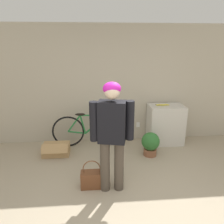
% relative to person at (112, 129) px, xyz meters
% --- Properties ---
extents(ground_plane, '(14.00, 14.00, 0.00)m').
position_rel_person_xyz_m(ground_plane, '(0.23, -0.73, -1.00)').
color(ground_plane, tan).
extents(wall_back, '(8.00, 0.07, 2.60)m').
position_rel_person_xyz_m(wall_back, '(0.23, 1.90, 0.30)').
color(wall_back, '#B7AD99').
rests_on(wall_back, ground_plane).
extents(side_shelf, '(0.77, 0.51, 0.88)m').
position_rel_person_xyz_m(side_shelf, '(1.35, 1.60, -0.56)').
color(side_shelf, beige).
rests_on(side_shelf, ground_plane).
extents(person, '(0.64, 0.32, 1.69)m').
position_rel_person_xyz_m(person, '(0.00, 0.00, 0.00)').
color(person, '#4C4238').
rests_on(person, ground_plane).
extents(bicycle, '(1.68, 0.46, 0.77)m').
position_rel_person_xyz_m(bicycle, '(-0.34, 1.58, -0.62)').
color(bicycle, black).
rests_on(bicycle, ground_plane).
extents(banana, '(0.32, 0.09, 0.04)m').
position_rel_person_xyz_m(banana, '(1.24, 1.60, -0.10)').
color(banana, '#EAD64C').
rests_on(banana, side_shelf).
extents(handbag, '(0.35, 0.18, 0.47)m').
position_rel_person_xyz_m(handbag, '(-0.31, 0.07, -0.85)').
color(handbag, brown).
rests_on(handbag, ground_plane).
extents(cardboard_box, '(0.53, 0.42, 0.29)m').
position_rel_person_xyz_m(cardboard_box, '(-1.05, 1.22, -0.89)').
color(cardboard_box, tan).
rests_on(cardboard_box, ground_plane).
extents(potted_plant, '(0.37, 0.37, 0.49)m').
position_rel_person_xyz_m(potted_plant, '(0.87, 1.02, -0.73)').
color(potted_plant, brown).
rests_on(potted_plant, ground_plane).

